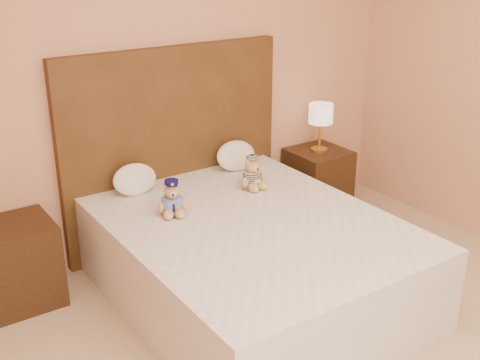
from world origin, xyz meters
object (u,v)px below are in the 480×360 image
Objects in this scene: nightstand_right at (317,181)px; teddy_prisoner at (252,173)px; nightstand_left at (19,263)px; teddy_police at (172,198)px; pillow_left at (135,178)px; bed at (252,260)px; pillow_right at (236,154)px; lamp at (321,116)px.

teddy_prisoner is at bearing -159.41° from nightstand_right.
nightstand_right is at bearing 0.00° from nightstand_left.
teddy_police is 0.46m from pillow_left.
bed is 1.00m from pillow_left.
nightstand_left is at bearing -178.98° from pillow_right.
pillow_right is (1.68, 0.03, 0.39)m from nightstand_left.
nightstand_right is 0.91m from pillow_right.
lamp reaches higher than teddy_police.
pillow_left is at bearing 178.96° from nightstand_right.
teddy_police is at bearing -25.56° from nightstand_left.
nightstand_right is at bearing 0.00° from lamp.
nightstand_left is at bearing 174.56° from teddy_police.
bed is 5.00× the size of lamp.
lamp is 1.26× the size of pillow_left.
pillow_right is at bearing 1.02° from nightstand_left.
teddy_police is (-1.61, -0.43, -0.18)m from lamp.
pillow_left is (-0.05, 0.46, -0.00)m from teddy_police.
pillow_left is at bearing 180.00° from pillow_right.
teddy_police is at bearing -175.26° from teddy_prisoner.
nightstand_left is 1.38× the size of lamp.
teddy_prisoner is (0.68, 0.07, -0.00)m from teddy_police.
bed is at bearing -126.66° from teddy_prisoner.
teddy_prisoner is at bearing -12.62° from nightstand_left.
lamp is 1.01m from teddy_prisoner.
teddy_police is 0.92m from pillow_right.
nightstand_right is at bearing 19.06° from teddy_prisoner.
pillow_left is at bearing 116.11° from teddy_police.
lamp is at bearing -2.10° from pillow_right.
nightstand_left is (-1.25, 0.80, -0.00)m from bed.
pillow_right is at bearing 49.92° from teddy_police.
pillow_left is (-1.66, 0.03, -0.19)m from lamp.
bed is 1.59m from lamp.
teddy_police reaches higher than teddy_prisoner.
teddy_prisoner is at bearing -159.41° from lamp.
nightstand_right is at bearing 34.90° from teddy_police.
bed is 1.02m from pillow_right.
nightstand_left is 2.56m from lamp.
lamp is at bearing 0.00° from nightstand_left.
lamp is at bearing 180.00° from nightstand_right.
teddy_prisoner is at bearing 54.86° from bed.
bed is at bearing -147.38° from lamp.
lamp is (-0.00, 0.00, 0.57)m from nightstand_right.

